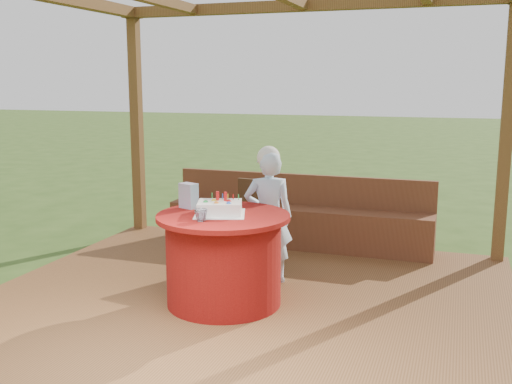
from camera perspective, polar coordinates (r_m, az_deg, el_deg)
ground at (r=5.37m, az=-0.88°, el=-11.02°), size 60.00×60.00×0.00m
deck at (r=5.35m, az=-0.89°, el=-10.43°), size 4.50×4.00×0.12m
pergola at (r=5.01m, az=-0.96°, el=15.51°), size 4.50×4.00×2.72m
bench at (r=6.82m, az=4.02°, el=-2.96°), size 3.00×0.42×0.80m
table at (r=5.04m, az=-3.09°, el=-6.34°), size 1.11×1.11×0.77m
chair at (r=5.96m, az=-0.41°, el=-2.68°), size 0.49×0.49×0.88m
elderly_woman at (r=5.52m, az=1.19°, el=-2.10°), size 0.52×0.43×1.27m
birthday_cake at (r=4.93m, az=-3.47°, el=-1.51°), size 0.52×0.52×0.18m
gift_bag at (r=5.19m, az=-6.43°, el=-0.35°), size 0.18×0.15×0.22m
drinking_glass at (r=4.70m, az=-5.26°, el=-2.22°), size 0.13×0.13×0.10m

